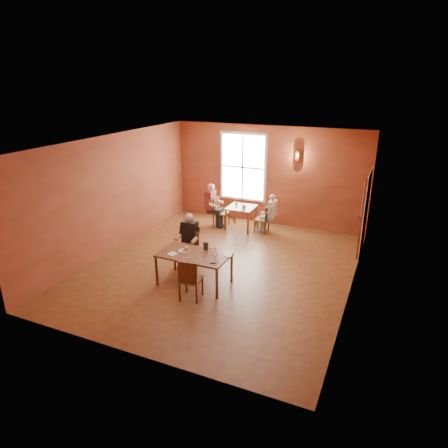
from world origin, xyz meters
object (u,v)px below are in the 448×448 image
at_px(chair_diner_main, 188,251).
at_px(chair_empty, 191,279).
at_px(diner_main, 188,244).
at_px(diner_white, 263,214).
at_px(chair_diner_maroon, 221,212).
at_px(diner_maroon, 220,206).
at_px(second_table, 241,218).
at_px(chair_diner_white, 262,219).
at_px(main_table, 194,269).

relative_size(chair_diner_main, chair_empty, 0.97).
height_order(diner_main, diner_white, diner_main).
distance_m(chair_diner_maroon, diner_maroon, 0.19).
relative_size(chair_diner_main, second_table, 1.11).
bearing_deg(diner_maroon, second_table, 90.00).
xyz_separation_m(chair_diner_white, diner_maroon, (-1.33, 0.00, 0.23)).
bearing_deg(main_table, diner_white, 84.07).
relative_size(chair_diner_main, chair_diner_maroon, 0.98).
bearing_deg(diner_white, second_table, 90.00).
bearing_deg(diner_maroon, main_table, 15.40).
bearing_deg(diner_main, diner_maroon, -80.66).
xyz_separation_m(diner_white, diner_maroon, (-1.36, 0.00, 0.07)).
distance_m(chair_diner_white, chair_diner_maroon, 1.30).
relative_size(chair_diner_main, chair_diner_white, 1.07).
bearing_deg(second_table, chair_diner_main, -93.75).
bearing_deg(second_table, chair_diner_white, 0.00).
relative_size(chair_empty, chair_diner_maroon, 1.02).
xyz_separation_m(chair_diner_main, chair_diner_white, (0.84, 2.94, -0.03)).
xyz_separation_m(second_table, chair_diner_maroon, (-0.65, 0.00, 0.10)).
height_order(chair_diner_white, diner_white, diner_white).
distance_m(second_table, diner_maroon, 0.74).
bearing_deg(chair_diner_main, main_table, 127.57).
bearing_deg(chair_empty, chair_diner_white, 81.03).
xyz_separation_m(second_table, chair_diner_white, (0.65, 0.00, 0.06)).
height_order(diner_main, diner_maroon, diner_maroon).
bearing_deg(diner_main, chair_empty, 121.37).
bearing_deg(chair_diner_main, chair_diner_maroon, -81.14).
distance_m(diner_white, chair_diner_maroon, 1.34).
distance_m(chair_diner_white, diner_white, 0.16).
xyz_separation_m(diner_main, chair_empty, (0.74, -1.21, -0.17)).
relative_size(second_table, chair_diner_white, 0.96).
bearing_deg(chair_diner_maroon, diner_main, 8.77).
bearing_deg(chair_diner_maroon, chair_empty, 15.98).
xyz_separation_m(chair_diner_main, chair_diner_maroon, (-0.46, 2.94, 0.01)).
distance_m(diner_main, diner_white, 3.09).
bearing_deg(diner_maroon, diner_main, 9.34).
xyz_separation_m(chair_empty, diner_white, (0.13, 4.18, 0.11)).
distance_m(chair_empty, diner_maroon, 4.36).
distance_m(chair_diner_main, chair_diner_maroon, 2.97).
height_order(chair_empty, chair_diner_white, chair_empty).
bearing_deg(diner_white, main_table, 174.07).
xyz_separation_m(chair_diner_main, chair_empty, (0.74, -1.24, 0.01)).
height_order(main_table, diner_maroon, diner_maroon).
xyz_separation_m(diner_white, chair_diner_maroon, (-1.33, 0.00, -0.12)).
bearing_deg(main_table, chair_empty, -68.04).
height_order(second_table, diner_maroon, diner_maroon).
xyz_separation_m(main_table, chair_diner_maroon, (-0.96, 3.59, 0.09)).
distance_m(main_table, second_table, 3.60).
bearing_deg(chair_diner_white, diner_white, -90.00).
distance_m(chair_empty, diner_white, 4.18).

